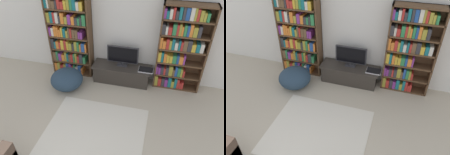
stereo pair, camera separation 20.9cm
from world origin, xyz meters
TOP-DOWN VIEW (x-y plane):
  - wall_back at (0.00, 4.23)m, footprint 8.80×0.06m
  - bookshelf_left at (-1.28, 4.04)m, footprint 1.03×0.30m
  - bookshelf_right at (1.27, 4.05)m, footprint 1.03×0.30m
  - tv_stand at (0.04, 3.93)m, footprint 1.40×0.48m
  - television at (0.04, 3.98)m, footprint 0.74×0.16m
  - laptop at (0.62, 3.90)m, footprint 0.34×0.25m
  - area_rug at (-0.11, 2.22)m, footprint 1.87×1.61m
  - beanbag_ottoman at (-1.15, 3.37)m, footprint 0.75×0.75m

SIDE VIEW (x-z plane):
  - area_rug at x=-0.11m, z-range 0.00..0.02m
  - tv_stand at x=0.04m, z-range 0.00..0.43m
  - beanbag_ottoman at x=-1.15m, z-range 0.00..0.47m
  - laptop at x=0.62m, z-range 0.43..0.46m
  - television at x=0.04m, z-range 0.44..0.94m
  - bookshelf_left at x=-1.28m, z-range 0.00..1.99m
  - bookshelf_right at x=1.27m, z-range 0.02..2.01m
  - wall_back at x=0.00m, z-range 0.00..2.60m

